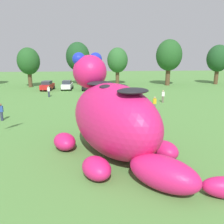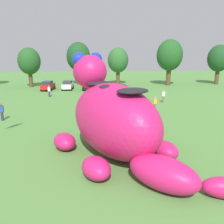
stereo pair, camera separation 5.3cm
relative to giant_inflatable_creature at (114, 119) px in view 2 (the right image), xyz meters
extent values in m
plane|color=#568E42|center=(0.52, -0.30, -2.38)|extent=(160.00, 160.00, 0.00)
ellipsoid|color=#E01E6B|center=(-0.03, 0.01, -0.07)|extent=(7.08, 9.15, 4.61)
ellipsoid|color=#E01E6B|center=(-1.45, 3.18, 2.72)|extent=(3.31, 3.43, 2.43)
sphere|color=#1E33CC|center=(-2.20, 3.25, 3.64)|extent=(0.97, 0.97, 0.97)
sphere|color=#1E33CC|center=(-0.98, 3.79, 3.64)|extent=(0.97, 0.97, 0.97)
ellipsoid|color=black|center=(-0.78, 1.69, 2.05)|extent=(2.28, 2.10, 0.31)
ellipsoid|color=black|center=(-0.03, 0.01, 2.05)|extent=(2.28, 2.10, 0.31)
ellipsoid|color=black|center=(0.81, -1.86, 2.05)|extent=(2.28, 2.10, 0.31)
ellipsoid|color=#E01E6B|center=(-3.28, 1.02, -1.81)|extent=(2.09, 2.37, 1.13)
ellipsoid|color=#E01E6B|center=(1.39, 3.11, -1.81)|extent=(2.09, 2.37, 1.13)
ellipsoid|color=#E01E6B|center=(-1.26, -3.01, -1.81)|extent=(2.09, 2.37, 1.13)
ellipsoid|color=#E01E6B|center=(3.04, -1.09, -1.81)|extent=(2.09, 2.37, 1.13)
ellipsoid|color=#E01E6B|center=(1.90, -4.29, -1.57)|extent=(3.89, 3.93, 1.61)
cube|color=red|center=(-9.11, 29.17, -1.66)|extent=(2.17, 4.27, 0.80)
cube|color=#2D333D|center=(-9.13, 29.02, -0.96)|extent=(1.72, 2.13, 0.60)
cylinder|color=black|center=(-9.80, 30.53, -2.06)|extent=(0.31, 0.66, 0.64)
cylinder|color=black|center=(-8.11, 30.33, -2.06)|extent=(0.31, 0.66, 0.64)
cylinder|color=black|center=(-10.10, 28.01, -2.06)|extent=(0.31, 0.66, 0.64)
cylinder|color=black|center=(-8.41, 27.81, -2.06)|extent=(0.31, 0.66, 0.64)
cube|color=white|center=(-5.53, 29.54, -1.66)|extent=(1.92, 4.19, 0.80)
cube|color=#2D333D|center=(-5.54, 29.39, -0.96)|extent=(1.60, 2.05, 0.60)
cylinder|color=black|center=(-6.31, 30.86, -2.06)|extent=(0.27, 0.65, 0.64)
cylinder|color=black|center=(-4.62, 30.77, -2.06)|extent=(0.27, 0.65, 0.64)
cylinder|color=black|center=(-6.45, 28.32, -2.06)|extent=(0.27, 0.65, 0.64)
cylinder|color=black|center=(-4.75, 28.23, -2.06)|extent=(0.27, 0.65, 0.64)
cube|color=black|center=(-1.64, 28.74, -1.66)|extent=(2.28, 4.30, 0.80)
cube|color=#2D333D|center=(-1.66, 28.60, -0.96)|extent=(1.77, 2.16, 0.60)
cylinder|color=black|center=(-2.29, 30.13, -2.06)|extent=(0.33, 0.67, 0.64)
cylinder|color=black|center=(-0.61, 29.88, -2.06)|extent=(0.33, 0.67, 0.64)
cylinder|color=black|center=(-2.66, 27.61, -2.06)|extent=(0.33, 0.67, 0.64)
cylinder|color=black|center=(-0.98, 27.36, -2.06)|extent=(0.33, 0.67, 0.64)
cylinder|color=brown|center=(-13.27, 33.96, -1.01)|extent=(0.78, 0.78, 2.74)
ellipsoid|color=#235623|center=(-13.27, 33.96, 2.77)|extent=(4.38, 4.38, 5.26)
cylinder|color=brown|center=(-3.70, 37.42, -0.78)|extent=(0.91, 0.91, 3.18)
ellipsoid|color=#1E4C23|center=(-3.70, 37.42, 3.61)|extent=(5.09, 5.09, 6.11)
cylinder|color=brown|center=(4.82, 36.62, -0.98)|extent=(0.80, 0.80, 2.79)
ellipsoid|color=#2D662D|center=(4.82, 36.62, 2.86)|extent=(4.46, 4.46, 5.35)
cylinder|color=brown|center=(15.31, 33.86, -0.70)|extent=(0.96, 0.96, 3.35)
ellipsoid|color=#235623|center=(15.31, 33.86, 3.91)|extent=(5.35, 5.35, 6.42)
cylinder|color=brown|center=(26.65, 34.61, -0.88)|extent=(0.85, 0.85, 2.99)
ellipsoid|color=#1E4C23|center=(26.65, 34.61, 3.25)|extent=(4.79, 4.79, 5.74)
cylinder|color=#2D334C|center=(-10.15, 8.89, -1.94)|extent=(0.26, 0.26, 0.88)
cube|color=#2D4CA5|center=(-10.15, 8.89, -1.20)|extent=(0.38, 0.22, 0.60)
sphere|color=brown|center=(-10.15, 8.89, -0.78)|extent=(0.22, 0.22, 0.22)
cylinder|color=#726656|center=(5.91, 11.12, -1.94)|extent=(0.26, 0.26, 0.88)
cube|color=gold|center=(5.91, 11.12, -1.20)|extent=(0.38, 0.22, 0.60)
sphere|color=tan|center=(5.91, 11.12, -0.78)|extent=(0.22, 0.22, 0.22)
cylinder|color=#2D334C|center=(-7.70, 21.94, -1.94)|extent=(0.26, 0.26, 0.88)
cube|color=white|center=(-7.70, 21.94, -1.20)|extent=(0.38, 0.22, 0.60)
sphere|color=tan|center=(-7.70, 21.94, -0.78)|extent=(0.22, 0.22, 0.22)
cylinder|color=#726656|center=(8.47, 15.91, -1.94)|extent=(0.26, 0.26, 0.88)
cube|color=white|center=(8.47, 15.91, -1.20)|extent=(0.38, 0.22, 0.60)
sphere|color=tan|center=(8.47, 15.91, -0.78)|extent=(0.22, 0.22, 0.22)
camera|label=1|loc=(-1.56, -13.95, 3.91)|focal=36.81mm
camera|label=2|loc=(-1.51, -13.95, 3.91)|focal=36.81mm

